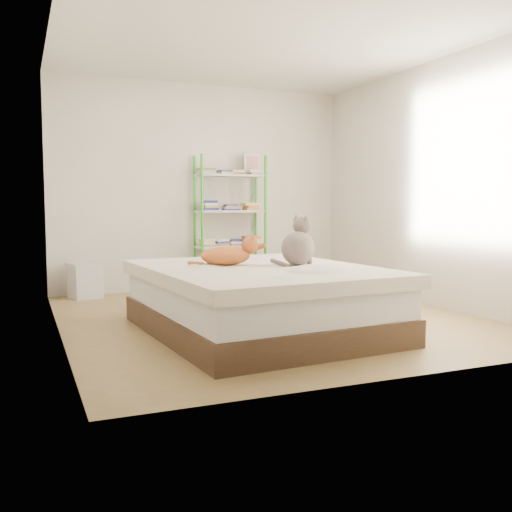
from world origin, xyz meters
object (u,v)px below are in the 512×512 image
grey_cat (298,241)px  white_bin (85,280)px  bed (259,299)px  orange_cat (226,253)px  shelf_unit (231,224)px  cardboard_box (223,284)px

grey_cat → white_bin: 2.91m
grey_cat → white_bin: grey_cat is taller
bed → orange_cat: (-0.22, 0.21, 0.38)m
orange_cat → shelf_unit: shelf_unit is taller
shelf_unit → white_bin: bearing=-179.0°
orange_cat → cardboard_box: bearing=81.1°
grey_cat → white_bin: size_ratio=0.97×
orange_cat → bed: bearing=-33.7°
orange_cat → shelf_unit: 2.39m
grey_cat → shelf_unit: shelf_unit is taller
grey_cat → shelf_unit: bearing=-42.6°
grey_cat → cardboard_box: (-0.11, 1.64, -0.58)m
shelf_unit → bed: bearing=-104.7°
grey_cat → shelf_unit: (0.28, 2.45, 0.08)m
grey_cat → white_bin: bearing=-3.8°
bed → cardboard_box: (0.25, 1.63, -0.09)m
cardboard_box → grey_cat: bearing=-71.0°
grey_cat → cardboard_box: grey_cat is taller
shelf_unit → cardboard_box: bearing=-115.9°
orange_cat → white_bin: size_ratio=1.16×
bed → grey_cat: bearing=-7.0°
orange_cat → shelf_unit: bearing=78.3°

